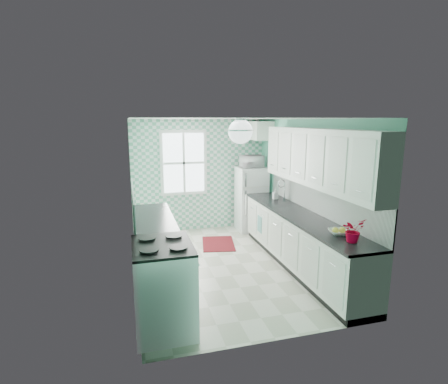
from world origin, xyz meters
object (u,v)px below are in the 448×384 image
object	(u,v)px
stove	(164,285)
microwave	(252,161)
sink	(275,201)
fruit_bowl	(339,232)
ceiling_light	(240,131)
fridge	(251,199)
potted_plant	(353,230)

from	to	relation	value
stove	microwave	size ratio (longest dim) A/B	2.15
stove	sink	size ratio (longest dim) A/B	1.93
fruit_bowl	microwave	bearing A→B (deg)	91.56
sink	fruit_bowl	size ratio (longest dim) A/B	2.01
fruit_bowl	sink	bearing A→B (deg)	89.90
stove	microwave	distance (m)	4.22
ceiling_light	fridge	world-z (taller)	ceiling_light
ceiling_light	microwave	size ratio (longest dim) A/B	0.72
ceiling_light	potted_plant	distance (m)	1.99
ceiling_light	potted_plant	xyz separation A→B (m)	(1.20, -1.00, -1.23)
potted_plant	ceiling_light	bearing A→B (deg)	140.06
microwave	fruit_bowl	bearing A→B (deg)	92.39
fridge	sink	bearing A→B (deg)	-87.03
fridge	microwave	distance (m)	0.86
stove	potted_plant	bearing A→B (deg)	-2.81
stove	fridge	bearing A→B (deg)	57.98
potted_plant	microwave	distance (m)	3.63
stove	sink	bearing A→B (deg)	45.43
sink	fruit_bowl	bearing A→B (deg)	-91.13
stove	potted_plant	size ratio (longest dim) A/B	3.36
fruit_bowl	potted_plant	xyz separation A→B (m)	(0.00, -0.30, 0.12)
potted_plant	microwave	size ratio (longest dim) A/B	0.64
sink	fruit_bowl	distance (m)	2.16
ceiling_light	microwave	bearing A→B (deg)	66.82
stove	potted_plant	distance (m)	2.47
ceiling_light	sink	bearing A→B (deg)	50.51
microwave	potted_plant	bearing A→B (deg)	92.26
fruit_bowl	microwave	world-z (taller)	microwave
ceiling_light	sink	xyz separation A→B (m)	(1.20, 1.46, -1.39)
fruit_bowl	fridge	bearing A→B (deg)	91.57
microwave	stove	bearing A→B (deg)	56.51
microwave	fridge	bearing A→B (deg)	55.64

